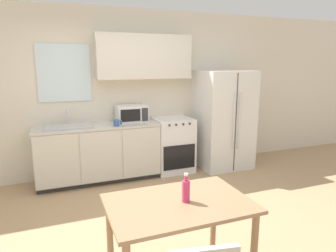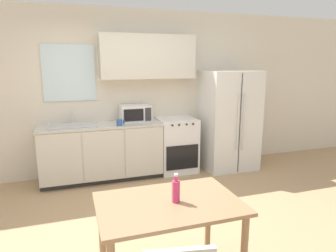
{
  "view_description": "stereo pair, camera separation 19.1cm",
  "coord_description": "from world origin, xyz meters",
  "px_view_note": "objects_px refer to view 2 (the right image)",
  "views": [
    {
      "loc": [
        -0.98,
        -3.0,
        1.83
      ],
      "look_at": [
        0.36,
        0.48,
        1.05
      ],
      "focal_mm": 32.0,
      "sensor_mm": 36.0,
      "label": 1
    },
    {
      "loc": [
        -0.8,
        -3.07,
        1.83
      ],
      "look_at": [
        0.36,
        0.48,
        1.05
      ],
      "focal_mm": 32.0,
      "sensor_mm": 36.0,
      "label": 2
    }
  ],
  "objects_px": {
    "microwave": "(135,113)",
    "oven_range": "(176,145)",
    "coffee_mug": "(120,122)",
    "dining_table": "(169,215)",
    "drink_bottle": "(176,190)",
    "refrigerator": "(228,120)"
  },
  "relations": [
    {
      "from": "microwave",
      "to": "oven_range",
      "type": "bearing_deg",
      "value": -7.3
    },
    {
      "from": "coffee_mug",
      "to": "microwave",
      "type": "bearing_deg",
      "value": 42.61
    },
    {
      "from": "oven_range",
      "to": "coffee_mug",
      "type": "xyz_separation_m",
      "value": [
        -0.99,
        -0.19,
        0.49
      ]
    },
    {
      "from": "oven_range",
      "to": "dining_table",
      "type": "height_order",
      "value": "oven_range"
    },
    {
      "from": "oven_range",
      "to": "drink_bottle",
      "type": "relative_size",
      "value": 3.93
    },
    {
      "from": "drink_bottle",
      "to": "dining_table",
      "type": "bearing_deg",
      "value": 166.24
    },
    {
      "from": "dining_table",
      "to": "drink_bottle",
      "type": "height_order",
      "value": "drink_bottle"
    },
    {
      "from": "oven_range",
      "to": "coffee_mug",
      "type": "bearing_deg",
      "value": -169.31
    },
    {
      "from": "drink_bottle",
      "to": "coffee_mug",
      "type": "bearing_deg",
      "value": 91.0
    },
    {
      "from": "oven_range",
      "to": "refrigerator",
      "type": "height_order",
      "value": "refrigerator"
    },
    {
      "from": "refrigerator",
      "to": "coffee_mug",
      "type": "bearing_deg",
      "value": -177.26
    },
    {
      "from": "coffee_mug",
      "to": "dining_table",
      "type": "relative_size",
      "value": 0.11
    },
    {
      "from": "oven_range",
      "to": "dining_table",
      "type": "xyz_separation_m",
      "value": [
        -1.0,
        -2.6,
        0.19
      ]
    },
    {
      "from": "refrigerator",
      "to": "dining_table",
      "type": "distance_m",
      "value": 3.17
    },
    {
      "from": "oven_range",
      "to": "coffee_mug",
      "type": "distance_m",
      "value": 1.12
    },
    {
      "from": "refrigerator",
      "to": "drink_bottle",
      "type": "relative_size",
      "value": 7.31
    },
    {
      "from": "refrigerator",
      "to": "dining_table",
      "type": "xyz_separation_m",
      "value": [
        -1.93,
        -2.51,
        -0.21
      ]
    },
    {
      "from": "oven_range",
      "to": "microwave",
      "type": "xyz_separation_m",
      "value": [
        -0.69,
        0.09,
        0.57
      ]
    },
    {
      "from": "drink_bottle",
      "to": "oven_range",
      "type": "bearing_deg",
      "value": 70.07
    },
    {
      "from": "oven_range",
      "to": "drink_bottle",
      "type": "distance_m",
      "value": 2.81
    },
    {
      "from": "refrigerator",
      "to": "coffee_mug",
      "type": "distance_m",
      "value": 1.93
    },
    {
      "from": "coffee_mug",
      "to": "refrigerator",
      "type": "bearing_deg",
      "value": 2.74
    }
  ]
}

